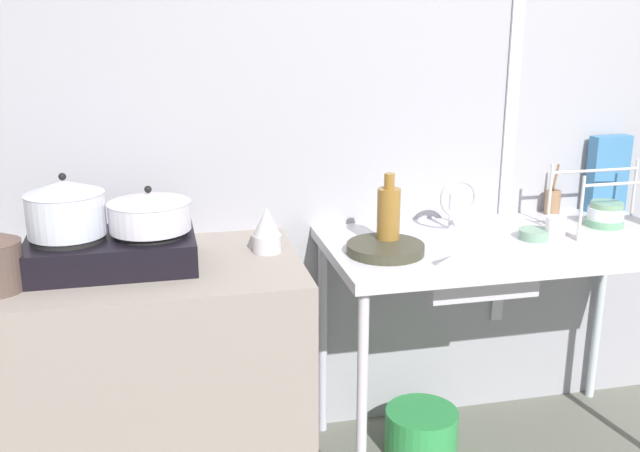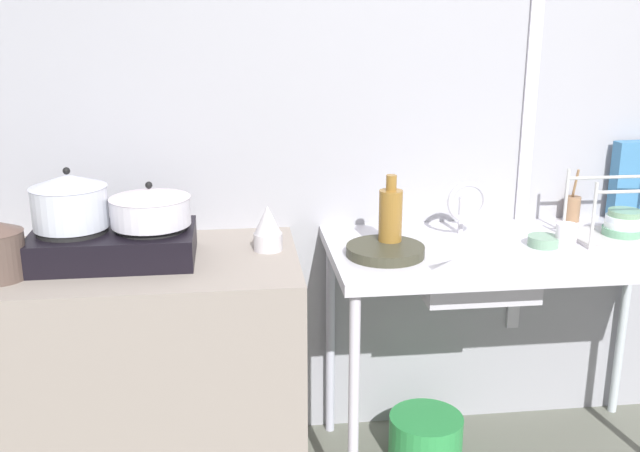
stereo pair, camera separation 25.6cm
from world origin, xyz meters
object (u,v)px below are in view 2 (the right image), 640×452
Objects in this scene: cereal_box at (632,180)px; dish_rack at (624,226)px; stove at (113,244)px; pot_on_left_burner at (69,201)px; frying_pan at (385,251)px; sink_basin at (471,270)px; percolator at (268,229)px; utensil_jar at (572,208)px; bucket_on_floor at (426,438)px; cup_by_rack at (566,236)px; bottle_by_sink at (390,219)px; faucet at (467,203)px; pot_on_right_burner at (150,206)px; small_bowl_on_drainboard at (544,241)px.

dish_rack is at bearing -127.19° from cereal_box.
stove is 2.16× the size of pot_on_left_burner.
sink_basin is at bearing 2.56° from frying_pan.
percolator is 0.75× the size of utensil_jar.
dish_rack reaches higher than bucket_on_floor.
pot_on_left_burner reaches higher than frying_pan.
bucket_on_floor is (0.60, -0.02, -0.87)m from percolator.
cup_by_rack is at bearing -117.99° from utensil_jar.
dish_rack is 0.30m from cereal_box.
cereal_box reaches higher than frying_pan.
pot_on_left_burner is 1.97m from dish_rack.
cup_by_rack is at bearing -161.83° from dish_rack.
frying_pan is 1.00× the size of bottle_by_sink.
faucet is (1.38, 0.11, -0.08)m from pot_on_left_burner.
frying_pan reaches higher than sink_basin.
cup_by_rack is (0.65, 0.01, 0.03)m from frying_pan.
utensil_jar is (0.51, 0.32, 0.12)m from sink_basin.
bottle_by_sink is at bearing -7.03° from percolator.
cup_by_rack is 0.54m from cereal_box.
faucet is at bearing 4.88° from stove.
percolator is 0.43m from bottle_by_sink.
stove is 1.26m from faucet.
frying_pan is at bearing -4.19° from pot_on_right_burner.
frying_pan is at bearing -115.22° from bottle_by_sink.
utensil_jar reaches higher than stove.
pot_on_left_burner reaches higher than bucket_on_floor.
stove is 1.84m from dish_rack.
bucket_on_floor is (0.20, 0.10, -0.81)m from frying_pan.
pot_on_right_burner is 2.39× the size of small_bowl_on_drainboard.
utensil_jar is 1.08m from bucket_on_floor.
small_bowl_on_drainboard is at bearing -0.85° from pot_on_right_burner.
cup_by_rack is 0.31× the size of bucket_on_floor.
dish_rack is at bearing 0.10° from bucket_on_floor.
pot_on_right_burner is 1.45m from cup_by_rack.
pot_on_right_burner reaches higher than small_bowl_on_drainboard.
dish_rack is 1.10m from bucket_on_floor.
small_bowl_on_drainboard is at bearing -153.18° from cereal_box.
cereal_box is at bearing 38.12° from cup_by_rack.
stove is at bearing -178.09° from bucket_on_floor.
dish_rack reaches higher than utensil_jar.
sink_basin is 0.73m from bucket_on_floor.
small_bowl_on_drainboard is (1.63, -0.02, -0.19)m from pot_on_left_burner.
cup_by_rack is (1.05, -0.10, -0.03)m from percolator.
pot_on_right_burner is 1.38m from small_bowl_on_drainboard.
frying_pan is (-0.33, -0.16, -0.11)m from faucet.
bottle_by_sink reaches higher than stove.
small_bowl_on_drainboard reaches higher than sink_basin.
faucet is at bearing -161.01° from utensil_jar.
small_bowl_on_drainboard is (1.50, -0.02, -0.04)m from stove.
utensil_jar is at bearing 8.39° from pot_on_left_burner.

